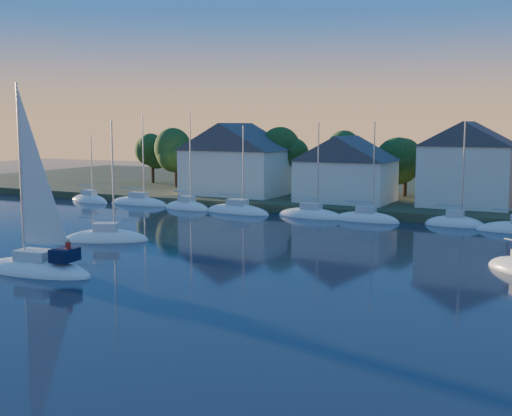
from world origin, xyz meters
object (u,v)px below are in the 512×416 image
Objects in this scene: hero_sailboat at (37,265)px; drifting_sailboat_left at (106,240)px; clubhouse_west at (236,158)px; clubhouse_centre at (346,168)px; clubhouse_east at (467,163)px.

drifting_sailboat_left is at bearing -77.01° from hero_sailboat.
hero_sailboat is at bearing -79.37° from clubhouse_west.
clubhouse_centre is 33.14m from drifting_sailboat_left.
drifting_sailboat_left is (-25.88, -32.52, -5.90)m from clubhouse_east.
hero_sailboat is 12.80m from drifting_sailboat_left.
hero_sailboat is at bearing -100.49° from drifting_sailboat_left.
clubhouse_east is 41.98m from drifting_sailboat_left.
hero_sailboat is (-21.80, -44.64, -5.40)m from clubhouse_east.
clubhouse_centre is at bearing -171.87° from clubhouse_east.
clubhouse_centre is (16.00, -1.00, -0.80)m from clubhouse_west.
drifting_sailboat_left reaches higher than clubhouse_west.
clubhouse_east is at bearing 22.41° from drifting_sailboat_left.
clubhouse_west is 30.02m from clubhouse_east.
clubhouse_east is 0.73× the size of hero_sailboat.
hero_sailboat is (-7.80, -42.64, -4.54)m from clubhouse_centre.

